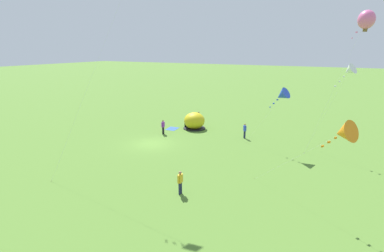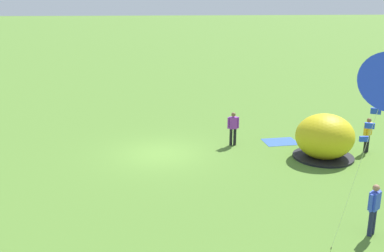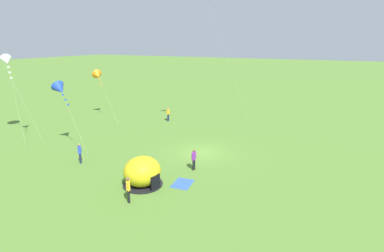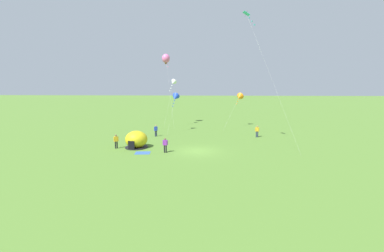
% 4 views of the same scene
% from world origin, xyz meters
% --- Properties ---
extents(ground_plane, '(300.00, 300.00, 0.00)m').
position_xyz_m(ground_plane, '(0.00, 0.00, 0.00)').
color(ground_plane, '#517A2D').
extents(popup_tent, '(2.81, 2.81, 2.10)m').
position_xyz_m(popup_tent, '(-7.60, 1.18, 1.00)').
color(popup_tent, gold).
rests_on(popup_tent, ground).
extents(picnic_blanket, '(1.82, 1.46, 0.01)m').
position_xyz_m(picnic_blanket, '(-6.23, -1.27, 0.01)').
color(picnic_blanket, '#3359A5').
rests_on(picnic_blanket, ground).
extents(person_strolling, '(0.59, 0.25, 1.72)m').
position_xyz_m(person_strolling, '(-3.68, -0.97, 0.96)').
color(person_strolling, black).
rests_on(person_strolling, ground).
extents(person_near_tent, '(0.49, 0.42, 1.72)m').
position_xyz_m(person_near_tent, '(-9.94, 0.62, 0.96)').
color(person_near_tent, black).
rests_on(person_near_tent, ground).
extents(person_center_field, '(0.59, 0.24, 1.72)m').
position_xyz_m(person_center_field, '(8.45, 8.39, 0.96)').
color(person_center_field, '#1E2347').
rests_on(person_center_field, ground).
extents(person_far_back, '(0.47, 0.43, 1.72)m').
position_xyz_m(person_far_back, '(-6.56, 8.16, 0.96)').
color(person_far_back, '#1E2347').
rests_on(person_far_back, ground).
extents(kite_pink, '(2.63, 4.54, 13.21)m').
position_xyz_m(kite_pink, '(-6.52, 18.71, 12.39)').
color(kite_pink, silver).
rests_on(kite_pink, ground).
extents(kite_orange, '(4.27, 6.72, 6.21)m').
position_xyz_m(kite_orange, '(6.96, 18.12, 5.43)').
color(kite_orange, silver).
rests_on(kite_orange, ground).
extents(kite_blue, '(1.65, 4.47, 6.37)m').
position_xyz_m(kite_blue, '(-4.11, 12.45, 5.59)').
color(kite_blue, silver).
rests_on(kite_blue, ground).
extents(kite_white, '(2.18, 3.76, 8.69)m').
position_xyz_m(kite_white, '(-5.13, 17.89, 8.03)').
color(kite_white, silver).
rests_on(kite_white, ground).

